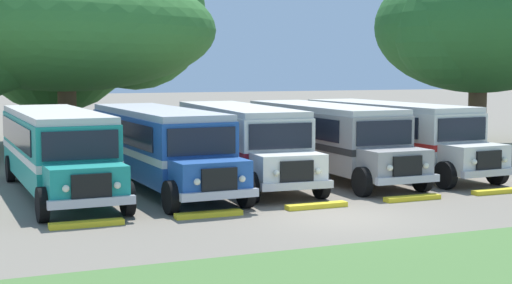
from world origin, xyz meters
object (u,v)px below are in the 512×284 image
(parked_bus_slot_1, at_px, (159,144))
(broad_shade_tree, at_px, (55,23))
(secondary_tree, at_px, (473,26))
(parked_bus_slot_2, at_px, (240,139))
(parked_bus_slot_0, at_px, (56,147))
(parked_bus_slot_3, at_px, (325,136))
(parked_bus_slot_4, at_px, (391,133))

(parked_bus_slot_1, relative_size, broad_shade_tree, 0.63)
(broad_shade_tree, bearing_deg, secondary_tree, -20.59)
(parked_bus_slot_2, height_order, broad_shade_tree, broad_shade_tree)
(parked_bus_slot_0, distance_m, parked_bus_slot_1, 3.57)
(parked_bus_slot_2, relative_size, secondary_tree, 0.87)
(parked_bus_slot_3, xyz_separation_m, parked_bus_slot_4, (3.24, 0.24, 0.00))
(parked_bus_slot_0, xyz_separation_m, broad_shade_tree, (2.09, 14.79, 5.05))
(parked_bus_slot_3, xyz_separation_m, broad_shade_tree, (-8.37, 14.58, 5.05))
(parked_bus_slot_1, distance_m, parked_bus_slot_3, 6.92)
(parked_bus_slot_0, relative_size, secondary_tree, 0.87)
(parked_bus_slot_1, bearing_deg, parked_bus_slot_0, -95.56)
(parked_bus_slot_4, xyz_separation_m, broad_shade_tree, (-11.61, 14.34, 5.05))
(parked_bus_slot_0, height_order, parked_bus_slot_3, same)
(parked_bus_slot_3, relative_size, broad_shade_tree, 0.62)
(parked_bus_slot_0, distance_m, parked_bus_slot_2, 6.94)
(secondary_tree, bearing_deg, broad_shade_tree, 159.41)
(parked_bus_slot_0, bearing_deg, parked_bus_slot_2, 92.37)
(parked_bus_slot_0, relative_size, parked_bus_slot_1, 1.00)
(parked_bus_slot_2, bearing_deg, parked_bus_slot_0, -82.75)
(parked_bus_slot_3, height_order, broad_shade_tree, broad_shade_tree)
(parked_bus_slot_0, bearing_deg, broad_shade_tree, 170.59)
(parked_bus_slot_2, xyz_separation_m, parked_bus_slot_4, (6.78, -0.01, 0.00))
(parked_bus_slot_0, relative_size, parked_bus_slot_3, 1.00)
(parked_bus_slot_0, xyz_separation_m, secondary_tree, (23.00, 6.93, 4.98))
(parked_bus_slot_0, relative_size, parked_bus_slot_4, 1.00)
(parked_bus_slot_4, bearing_deg, parked_bus_slot_2, -93.24)
(parked_bus_slot_2, height_order, secondary_tree, secondary_tree)
(parked_bus_slot_0, bearing_deg, parked_bus_slot_1, 85.11)
(parked_bus_slot_1, bearing_deg, parked_bus_slot_3, 91.52)
(parked_bus_slot_1, xyz_separation_m, broad_shade_tree, (-1.47, 15.01, 5.05))
(parked_bus_slot_3, bearing_deg, parked_bus_slot_2, -94.12)
(parked_bus_slot_1, bearing_deg, parked_bus_slot_4, 91.72)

